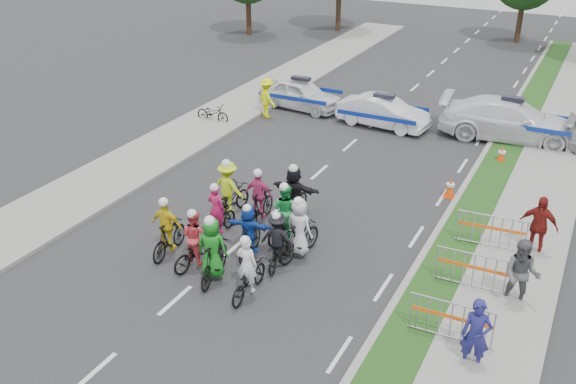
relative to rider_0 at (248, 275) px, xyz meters
The scene contains 30 objects.
ground 2.00m from the rider_0, 145.20° to the right, with size 90.00×90.00×0.00m, color #28282B.
curb_right 5.30m from the rider_0, 47.90° to the left, with size 0.20×60.00×0.12m, color gray.
grass_strip 5.79m from the rider_0, 42.73° to the left, with size 1.20×60.00×0.11m, color #234115.
sidewalk_right 7.21m from the rider_0, 32.96° to the left, with size 2.40×60.00×0.13m, color gray.
sidewalk_left 8.98m from the rider_0, 154.11° to the left, with size 3.00×60.00×0.13m, color gray.
rider_0 is the anchor object (origin of this frame).
rider_1 1.21m from the rider_0, behind, with size 0.92×1.96×1.99m.
rider_2 2.08m from the rider_0, 163.96° to the left, with size 0.94×1.86×1.81m.
rider_3 3.13m from the rider_0, 166.79° to the left, with size 0.97×1.81×1.86m.
rider_4 1.62m from the rider_0, 89.27° to the left, with size 1.04×1.77×1.72m.
rider_5 1.94m from the rider_0, 119.13° to the left, with size 1.39×1.66×1.69m.
rider_6 3.26m from the rider_0, 136.46° to the left, with size 0.68×1.78×1.80m.
rider_7 2.32m from the rider_0, 81.17° to the left, with size 0.90×1.92×1.95m.
rider_8 3.09m from the rider_0, 98.97° to the left, with size 0.87×1.91×1.88m.
rider_9 3.94m from the rider_0, 114.81° to the left, with size 0.96×1.81×1.88m.
rider_10 4.48m from the rider_0, 127.90° to the left, with size 1.17×2.02×2.00m.
rider_11 4.26m from the rider_0, 100.16° to the left, with size 1.58×1.88×1.97m.
police_car_0 15.21m from the rider_0, 110.78° to the left, with size 1.62×4.02×1.37m, color white.
police_car_1 13.67m from the rider_0, 94.71° to the left, with size 1.40×4.01×1.32m, color white.
police_car_2 15.15m from the rider_0, 74.60° to the left, with size 2.31×5.69×1.65m, color white.
spectator_0 5.81m from the rider_0, ahead, with size 0.64×0.42×1.76m, color navy.
spectator_1 6.86m from the rider_0, 22.78° to the left, with size 0.92×0.72×1.89m, color #505055.
spectator_2 8.38m from the rider_0, 40.88° to the left, with size 1.09×0.46×1.86m, color maroon.
marshal_hiviz 13.90m from the rider_0, 116.59° to the left, with size 1.17×0.67×1.81m, color #F5FF0D.
barrier_0 5.16m from the rider_0, ahead, with size 2.00×0.50×1.12m, color #A5A8AD, non-canonical shape.
barrier_1 5.87m from the rider_0, 28.94° to the left, with size 2.00×0.50×1.12m, color #A5A8AD, non-canonical shape.
barrier_2 7.29m from the rider_0, 45.20° to the left, with size 2.00×0.50×1.12m, color #A5A8AD, non-canonical shape.
cone_0 8.71m from the rider_0, 68.21° to the left, with size 0.40×0.40×0.70m.
cone_1 12.59m from the rider_0, 70.25° to the left, with size 0.40×0.40×0.70m.
parked_bike 13.42m from the rider_0, 126.87° to the left, with size 0.56×1.60×0.84m, color black.
Camera 1 is at (8.76, -10.80, 9.79)m, focal length 40.00 mm.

